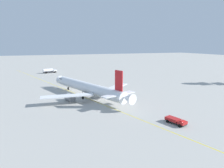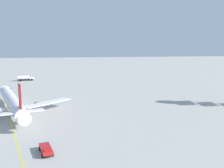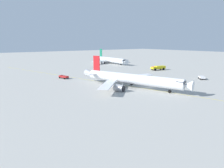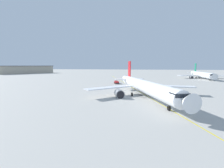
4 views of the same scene
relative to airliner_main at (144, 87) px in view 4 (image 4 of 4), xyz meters
name	(u,v)px [view 4 (image 4 of 4)]	position (x,y,z in m)	size (l,w,h in m)	color
ground_plane	(165,100)	(5.80, -4.04, -3.07)	(600.00, 600.00, 0.00)	#ADAAA3
airliner_main	(144,87)	(0.00, 0.00, 0.00)	(34.30, 42.96, 11.37)	white
airliner_secondary	(202,75)	(43.19, 71.75, -0.39)	(32.68, 38.86, 11.20)	silver
ops_pickup_truck	(117,82)	(-12.81, 32.20, -2.26)	(3.21, 5.50, 1.41)	#232326
terminal_shed	(27,70)	(-129.25, 113.97, 1.49)	(46.12, 53.91, 9.06)	#B2A893
taxiway_centreline	(147,96)	(1.21, 0.73, -3.06)	(55.40, 188.58, 0.01)	yellow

